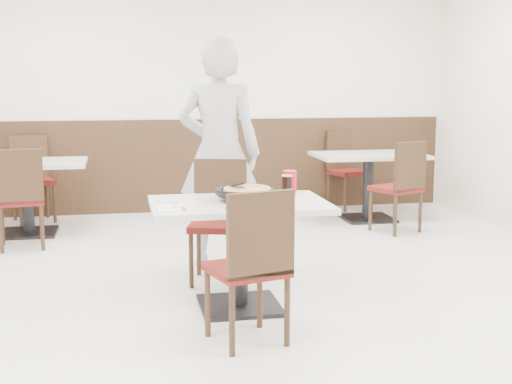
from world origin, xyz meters
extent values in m
plane|color=#BBBBB6|center=(0.00, 0.00, 0.00)|extent=(7.00, 7.00, 0.00)
cube|color=beige|center=(0.00, 3.50, 1.40)|extent=(6.00, 0.04, 2.80)
cube|color=black|center=(0.00, 3.48, 0.55)|extent=(5.90, 0.03, 1.10)
cylinder|color=black|center=(-0.16, -0.24, 0.77)|extent=(0.11, 0.11, 0.04)
cylinder|color=black|center=(-0.16, -0.19, 0.79)|extent=(0.39, 0.39, 0.01)
cylinder|color=#AF8946|center=(-0.14, -0.22, 0.81)|extent=(0.30, 0.30, 0.02)
cube|color=silver|center=(-0.19, -0.23, 0.84)|extent=(0.10, 0.11, 0.00)
cube|color=white|center=(-0.68, -0.40, 0.75)|extent=(0.19, 0.19, 0.00)
cylinder|color=white|center=(-0.67, -0.36, 0.76)|extent=(0.17, 0.17, 0.01)
cube|color=silver|center=(-0.65, -0.36, 0.77)|extent=(0.06, 0.18, 0.00)
cylinder|color=black|center=(0.19, 0.02, 0.81)|extent=(0.07, 0.07, 0.13)
cylinder|color=#B80A19|center=(0.23, 0.11, 0.83)|extent=(0.10, 0.10, 0.16)
imported|color=#A5A5A9|center=(-0.17, 0.96, 0.96)|extent=(0.81, 0.65, 1.92)
camera|label=1|loc=(-1.00, -4.95, 1.59)|focal=50.00mm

